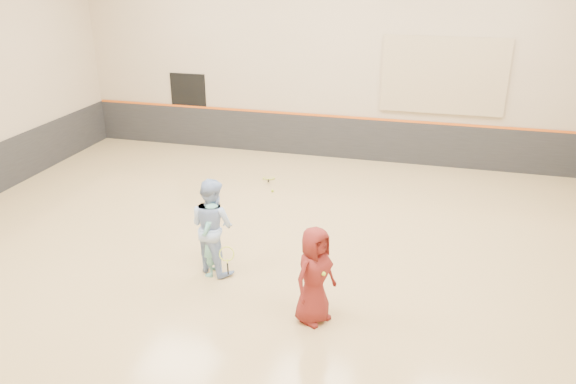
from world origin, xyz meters
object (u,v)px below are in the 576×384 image
(young_man, at_px, (314,275))
(girl, at_px, (211,239))
(instructor, at_px, (212,226))
(spare_racket, at_px, (269,176))

(young_man, bearing_deg, girl, 97.21)
(instructor, height_order, young_man, instructor)
(girl, relative_size, instructor, 0.78)
(girl, relative_size, spare_racket, 1.93)
(spare_racket, bearing_deg, instructor, -85.41)
(young_man, xyz_separation_m, spare_racket, (-2.48, 5.75, -0.72))
(girl, relative_size, young_man, 0.87)
(young_man, relative_size, spare_racket, 2.22)
(girl, height_order, instructor, instructor)
(girl, distance_m, instructor, 0.24)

